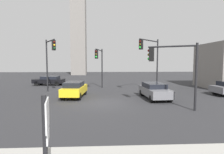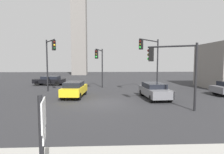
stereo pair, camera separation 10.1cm
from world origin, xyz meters
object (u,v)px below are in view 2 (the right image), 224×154
object	(u,v)px
traffic_light_2	(50,55)
car_2	(74,89)
direction_sign	(42,139)
traffic_light_1	(171,62)
car_0	(50,80)
traffic_light_3	(150,54)
car_3	(154,90)
traffic_light_0	(100,60)

from	to	relation	value
traffic_light_2	car_2	xyz separation A→B (m)	(2.91, -2.53, -3.29)
direction_sign	traffic_light_1	distance (m)	10.88
car_0	traffic_light_3	bearing A→B (deg)	158.08
traffic_light_2	car_3	world-z (taller)	traffic_light_2
traffic_light_1	car_0	distance (m)	18.83
direction_sign	traffic_light_1	bearing A→B (deg)	42.89
direction_sign	car_2	world-z (taller)	direction_sign
car_2	traffic_light_2	bearing A→B (deg)	53.79
traffic_light_0	traffic_light_2	size ratio (longest dim) A/B	0.86
traffic_light_2	car_3	xyz separation A→B (m)	(10.29, -3.52, -3.33)
traffic_light_2	traffic_light_3	size ratio (longest dim) A/B	0.98
traffic_light_3	car_2	world-z (taller)	traffic_light_3
traffic_light_0	car_2	size ratio (longest dim) A/B	1.18
traffic_light_2	car_2	size ratio (longest dim) A/B	1.37
car_2	car_3	distance (m)	7.44
direction_sign	car_0	xyz separation A→B (m)	(-6.53, 22.65, -0.99)
direction_sign	car_2	size ratio (longest dim) A/B	0.59
traffic_light_0	car_0	size ratio (longest dim) A/B	1.14
car_0	car_2	size ratio (longest dim) A/B	1.04
car_2	traffic_light_3	bearing A→B (deg)	-66.20
direction_sign	traffic_light_2	size ratio (longest dim) A/B	0.43
car_0	car_2	xyz separation A→B (m)	(5.04, -9.28, 0.08)
traffic_light_3	car_3	xyz separation A→B (m)	(-0.51, -3.70, -3.46)
car_0	car_3	distance (m)	16.10
direction_sign	traffic_light_2	distance (m)	16.67
traffic_light_0	traffic_light_1	distance (m)	10.70
traffic_light_2	traffic_light_3	xyz separation A→B (m)	(10.80, 0.19, 0.13)
traffic_light_1	traffic_light_2	bearing A→B (deg)	-6.44
traffic_light_1	car_2	distance (m)	9.13
traffic_light_3	car_2	xyz separation A→B (m)	(-7.88, -2.72, -3.42)
traffic_light_0	traffic_light_3	bearing A→B (deg)	80.26
traffic_light_3	traffic_light_1	bearing A→B (deg)	42.45
traffic_light_1	car_3	size ratio (longest dim) A/B	1.04
traffic_light_2	car_3	size ratio (longest dim) A/B	1.31
car_0	traffic_light_0	bearing A→B (deg)	153.61
traffic_light_0	traffic_light_2	bearing A→B (deg)	-55.38
traffic_light_3	car_2	size ratio (longest dim) A/B	1.40
car_3	traffic_light_0	bearing A→B (deg)	-142.76
traffic_light_3	car_2	distance (m)	9.01
traffic_light_0	traffic_light_1	xyz separation A→B (m)	(5.28, -9.30, -0.25)
traffic_light_1	direction_sign	bearing A→B (deg)	83.15
direction_sign	car_0	size ratio (longest dim) A/B	0.57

